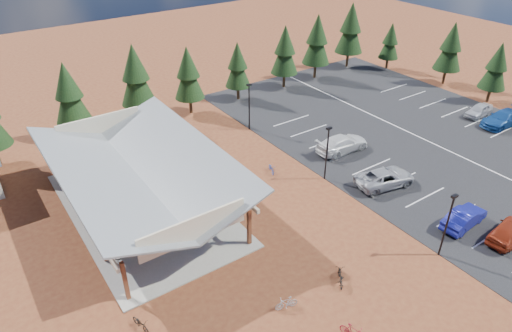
% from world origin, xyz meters
% --- Properties ---
extents(ground, '(140.00, 140.00, 0.00)m').
position_xyz_m(ground, '(0.00, 0.00, 0.00)').
color(ground, '#5D2918').
rests_on(ground, ground).
extents(asphalt_lot, '(27.00, 44.00, 0.04)m').
position_xyz_m(asphalt_lot, '(18.50, 3.00, 0.02)').
color(asphalt_lot, black).
rests_on(asphalt_lot, ground).
extents(concrete_pad, '(10.60, 18.60, 0.10)m').
position_xyz_m(concrete_pad, '(-10.00, 7.00, 0.05)').
color(concrete_pad, gray).
rests_on(concrete_pad, ground).
extents(bike_pavilion, '(11.65, 19.40, 4.97)m').
position_xyz_m(bike_pavilion, '(-10.00, 7.00, 3.82)').
color(bike_pavilion, brown).
rests_on(bike_pavilion, concrete_pad).
extents(lamp_post_0, '(0.50, 0.25, 5.14)m').
position_xyz_m(lamp_post_0, '(5.00, -10.00, 2.98)').
color(lamp_post_0, black).
rests_on(lamp_post_0, ground).
extents(lamp_post_1, '(0.50, 0.25, 5.14)m').
position_xyz_m(lamp_post_1, '(5.00, 2.00, 2.98)').
color(lamp_post_1, black).
rests_on(lamp_post_1, ground).
extents(lamp_post_2, '(0.50, 0.25, 5.14)m').
position_xyz_m(lamp_post_2, '(5.00, 14.00, 2.98)').
color(lamp_post_2, black).
rests_on(lamp_post_2, ground).
extents(trash_bin_0, '(0.60, 0.60, 0.90)m').
position_xyz_m(trash_bin_0, '(-4.70, 4.30, 0.45)').
color(trash_bin_0, '#472919').
rests_on(trash_bin_0, ground).
extents(trash_bin_1, '(0.60, 0.60, 0.90)m').
position_xyz_m(trash_bin_1, '(-1.92, 6.59, 0.45)').
color(trash_bin_1, '#472919').
rests_on(trash_bin_1, ground).
extents(pine_2, '(3.51, 3.51, 8.17)m').
position_xyz_m(pine_2, '(-10.74, 22.40, 4.99)').
color(pine_2, '#382314').
rests_on(pine_2, ground).
extents(pine_3, '(3.74, 3.74, 8.70)m').
position_xyz_m(pine_3, '(-3.71, 22.54, 5.32)').
color(pine_3, '#382314').
rests_on(pine_3, ground).
extents(pine_4, '(3.34, 3.34, 7.77)m').
position_xyz_m(pine_4, '(1.84, 21.36, 4.74)').
color(pine_4, '#382314').
rests_on(pine_4, ground).
extents(pine_5, '(3.04, 3.04, 7.08)m').
position_xyz_m(pine_5, '(8.47, 21.57, 4.32)').
color(pine_5, '#382314').
rests_on(pine_5, ground).
extents(pine_6, '(3.44, 3.44, 8.00)m').
position_xyz_m(pine_6, '(15.52, 21.56, 4.89)').
color(pine_6, '#382314').
rests_on(pine_6, ground).
extents(pine_7, '(3.67, 3.67, 8.55)m').
position_xyz_m(pine_7, '(21.12, 21.92, 5.22)').
color(pine_7, '#382314').
rests_on(pine_7, ground).
extents(pine_8, '(3.89, 3.89, 9.06)m').
position_xyz_m(pine_8, '(27.94, 22.65, 5.53)').
color(pine_8, '#382314').
rests_on(pine_8, ground).
extents(pine_11, '(3.13, 3.13, 7.28)m').
position_xyz_m(pine_11, '(32.97, 3.68, 4.44)').
color(pine_11, '#382314').
rests_on(pine_11, ground).
extents(pine_12, '(3.47, 3.47, 8.09)m').
position_xyz_m(pine_12, '(33.74, 10.52, 4.94)').
color(pine_12, '#382314').
rests_on(pine_12, ground).
extents(pine_13, '(2.78, 2.78, 6.47)m').
position_xyz_m(pine_13, '(32.06, 18.81, 3.95)').
color(pine_13, '#382314').
rests_on(pine_13, ground).
extents(bike_0, '(1.68, 0.64, 0.87)m').
position_xyz_m(bike_0, '(-13.32, 2.29, 0.53)').
color(bike_0, black).
rests_on(bike_0, concrete_pad).
extents(bike_1, '(1.54, 0.65, 0.89)m').
position_xyz_m(bike_1, '(-13.58, 6.11, 0.55)').
color(bike_1, '#999DA1').
rests_on(bike_1, concrete_pad).
extents(bike_2, '(1.76, 0.71, 0.90)m').
position_xyz_m(bike_2, '(-11.38, 7.13, 0.55)').
color(bike_2, navy).
rests_on(bike_2, concrete_pad).
extents(bike_3, '(1.79, 1.03, 1.04)m').
position_xyz_m(bike_3, '(-13.07, 14.80, 0.62)').
color(bike_3, '#9D0A17').
rests_on(bike_3, concrete_pad).
extents(bike_4, '(1.96, 1.10, 0.98)m').
position_xyz_m(bike_4, '(-6.89, 1.53, 0.59)').
color(bike_4, black).
rests_on(bike_4, concrete_pad).
extents(bike_5, '(1.60, 0.74, 0.93)m').
position_xyz_m(bike_5, '(-8.29, 4.32, 0.56)').
color(bike_5, gray).
rests_on(bike_5, concrete_pad).
extents(bike_6, '(1.97, 0.82, 1.01)m').
position_xyz_m(bike_6, '(-8.63, 7.55, 0.60)').
color(bike_6, '#254298').
rests_on(bike_6, concrete_pad).
extents(bike_7, '(1.86, 0.72, 1.09)m').
position_xyz_m(bike_7, '(-7.16, 11.74, 0.64)').
color(bike_7, maroon).
rests_on(bike_7, concrete_pad).
extents(bike_8, '(0.85, 1.60, 0.80)m').
position_xyz_m(bike_8, '(-14.82, -3.95, 0.40)').
color(bike_8, black).
rests_on(bike_8, ground).
extents(bike_12, '(1.57, 1.78, 0.93)m').
position_xyz_m(bike_12, '(-2.62, -7.95, 0.47)').
color(bike_12, black).
rests_on(bike_12, ground).
extents(bike_13, '(1.56, 0.79, 0.90)m').
position_xyz_m(bike_13, '(-6.88, -7.65, 0.45)').
color(bike_13, '#94969C').
rests_on(bike_13, ground).
extents(bike_14, '(1.03, 1.60, 0.79)m').
position_xyz_m(bike_14, '(1.78, 5.63, 0.40)').
color(bike_14, '#193995').
rests_on(bike_14, ground).
extents(bike_15, '(1.04, 1.68, 0.97)m').
position_xyz_m(bike_15, '(-3.04, 2.88, 0.49)').
color(bike_15, maroon).
rests_on(bike_15, ground).
extents(bike_16, '(1.97, 1.25, 0.98)m').
position_xyz_m(bike_16, '(-2.04, 4.18, 0.49)').
color(bike_16, black).
rests_on(bike_16, ground).
extents(car_0, '(4.60, 2.32, 1.50)m').
position_xyz_m(car_0, '(10.50, -11.80, 0.79)').
color(car_0, maroon).
rests_on(car_0, asphalt_lot).
extents(car_1, '(4.55, 1.91, 1.46)m').
position_xyz_m(car_1, '(9.23, -8.99, 0.77)').
color(car_1, navy).
rests_on(car_1, asphalt_lot).
extents(car_2, '(5.76, 3.49, 1.49)m').
position_xyz_m(car_2, '(8.55, -1.74, 0.79)').
color(car_2, '#96979D').
rests_on(car_2, asphalt_lot).
extents(car_3, '(5.66, 2.50, 1.62)m').
position_xyz_m(car_3, '(9.80, 4.81, 0.85)').
color(car_3, silver).
rests_on(car_3, asphalt_lot).
extents(car_7, '(5.78, 2.69, 1.63)m').
position_xyz_m(car_7, '(28.19, -1.02, 0.86)').
color(car_7, '#194992').
rests_on(car_7, asphalt_lot).
extents(car_8, '(4.10, 1.89, 1.36)m').
position_xyz_m(car_8, '(28.21, 1.90, 0.72)').
color(car_8, '#AFB0B8').
rests_on(car_8, asphalt_lot).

